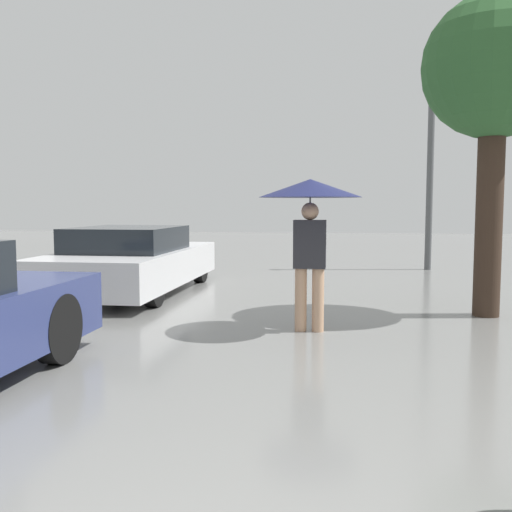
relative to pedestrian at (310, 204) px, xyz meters
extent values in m
cylinder|color=tan|center=(-0.10, 0.00, -1.12)|extent=(0.14, 0.14, 0.75)
cylinder|color=tan|center=(0.10, 0.00, -1.12)|extent=(0.14, 0.14, 0.75)
cube|color=#2D2D33|center=(0.00, 0.00, -0.46)|extent=(0.37, 0.22, 0.56)
sphere|color=tan|center=(0.00, 0.00, -0.08)|extent=(0.20, 0.20, 0.20)
cylinder|color=#515456|center=(0.00, 0.00, -0.22)|extent=(0.02, 0.02, 0.60)
cone|color=#191E4C|center=(0.00, 0.00, 0.18)|extent=(1.20, 1.20, 0.21)
cylinder|color=black|center=(-2.24, -1.73, -1.16)|extent=(0.18, 0.66, 0.66)
cube|color=silver|center=(-3.16, 2.62, -1.05)|extent=(1.85, 4.40, 0.56)
cube|color=black|center=(-3.16, 2.40, -0.57)|extent=(1.57, 1.98, 0.39)
cylinder|color=black|center=(-3.99, 3.99, -1.20)|extent=(0.18, 0.58, 0.58)
cylinder|color=black|center=(-2.33, 3.99, -1.20)|extent=(0.18, 0.58, 0.58)
cylinder|color=black|center=(-3.99, 1.26, -1.20)|extent=(0.18, 0.58, 0.58)
cylinder|color=black|center=(-2.33, 1.26, -1.20)|extent=(0.18, 0.58, 0.58)
cylinder|color=#38281E|center=(2.28, 1.29, -0.11)|extent=(0.34, 0.34, 2.76)
sphere|color=#2D5B2D|center=(2.28, 1.29, 1.78)|extent=(1.85, 1.85, 1.85)
cylinder|color=#515456|center=(2.32, 6.87, 0.97)|extent=(0.15, 0.15, 4.93)
sphere|color=beige|center=(2.32, 6.87, 3.52)|extent=(0.27, 0.27, 0.27)
camera|label=1|loc=(0.38, -6.62, -0.01)|focal=40.00mm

